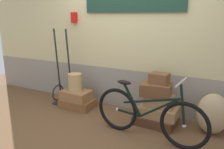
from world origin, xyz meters
TOP-DOWN VIEW (x-y plane):
  - ground at (0.00, 0.00)m, footprint 8.54×5.20m
  - station_building at (0.01, 0.85)m, footprint 6.54×0.74m
  - suitcase_0 at (-0.78, 0.35)m, footprint 0.63×0.44m
  - suitcase_1 at (-0.78, 0.33)m, footprint 0.54×0.39m
  - suitcase_2 at (0.74, 0.36)m, footprint 0.65×0.50m
  - suitcase_3 at (0.79, 0.38)m, footprint 0.60×0.45m
  - suitcase_4 at (0.79, 0.37)m, footprint 0.43×0.31m
  - suitcase_5 at (0.73, 0.34)m, footprint 0.49×0.38m
  - suitcase_6 at (0.76, 0.38)m, footprint 0.30×0.23m
  - wicker_basket at (-0.82, 0.35)m, footprint 0.25×0.25m
  - luggage_trolley at (-1.16, 0.44)m, footprint 0.37×0.39m
  - burlap_sack at (1.56, 0.45)m, footprint 0.44×0.38m
  - bicycle at (0.77, -0.13)m, footprint 1.65×0.46m

SIDE VIEW (x-z plane):
  - ground at x=0.00m, z-range -0.06..0.00m
  - suitcase_2 at x=0.74m, z-range 0.00..0.14m
  - suitcase_0 at x=-0.78m, z-range 0.00..0.16m
  - suitcase_3 at x=0.79m, z-range 0.14..0.31m
  - suitcase_1 at x=-0.78m, z-range 0.16..0.33m
  - burlap_sack at x=1.56m, z-range 0.00..0.61m
  - luggage_trolley at x=-1.16m, z-range -0.41..1.05m
  - bicycle at x=0.77m, z-range -0.10..0.80m
  - suitcase_4 at x=0.79m, z-range 0.31..0.48m
  - wicker_basket at x=-0.82m, z-range 0.33..0.65m
  - suitcase_5 at x=0.73m, z-range 0.48..0.68m
  - suitcase_6 at x=0.76m, z-range 0.68..0.84m
  - station_building at x=0.01m, z-range 0.00..2.67m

